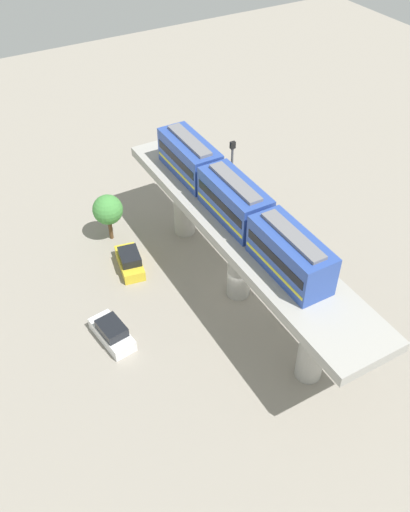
{
  "coord_description": "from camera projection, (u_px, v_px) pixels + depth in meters",
  "views": [
    {
      "loc": [
        18.2,
        26.47,
        32.38
      ],
      "look_at": [
        2.5,
        -1.14,
        4.31
      ],
      "focal_mm": 38.38,
      "sensor_mm": 36.0,
      "label": 1
    }
  ],
  "objects": [
    {
      "name": "tree_near_viaduct",
      "position": [
        108.0,
        210.0,
        48.69
      ],
      "size": [
        2.72,
        2.72,
        4.61
      ],
      "color": "brown",
      "rests_on": "ground"
    },
    {
      "name": "viaduct",
      "position": [
        241.0,
        243.0,
        41.81
      ],
      "size": [
        5.2,
        28.85,
        7.18
      ],
      "color": "#A8A59E",
      "rests_on": "ground"
    },
    {
      "name": "parked_car_white",
      "position": [
        112.0,
        333.0,
        41.21
      ],
      "size": [
        2.35,
        4.41,
        1.76
      ],
      "rotation": [
        0.0,
        0.0,
        0.14
      ],
      "color": "white",
      "rests_on": "ground"
    },
    {
      "name": "signal_post",
      "position": [
        231.0,
        186.0,
        47.61
      ],
      "size": [
        0.44,
        0.28,
        9.78
      ],
      "color": "#4C4C51",
      "rests_on": "ground"
    },
    {
      "name": "train",
      "position": [
        234.0,
        200.0,
        40.4
      ],
      "size": [
        2.64,
        20.5,
        3.24
      ],
      "color": "#2D4CA5",
      "rests_on": "viaduct"
    },
    {
      "name": "ground_plane",
      "position": [
        238.0,
        293.0,
        45.42
      ],
      "size": [
        120.0,
        120.0,
        0.0
      ],
      "primitive_type": "plane",
      "color": "gray"
    },
    {
      "name": "parked_car_yellow",
      "position": [
        130.0,
        261.0,
        47.26
      ],
      "size": [
        2.55,
        4.46,
        1.76
      ],
      "rotation": [
        0.0,
        0.0,
        -0.19
      ],
      "color": "yellow",
      "rests_on": "ground"
    }
  ]
}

